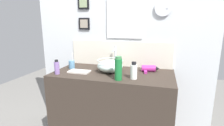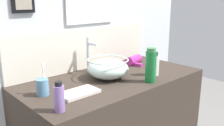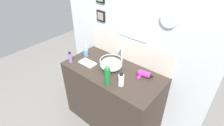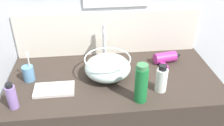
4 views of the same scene
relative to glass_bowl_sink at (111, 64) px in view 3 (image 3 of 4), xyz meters
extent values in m
plane|color=gray|center=(0.03, -0.01, -0.93)|extent=(6.00, 6.00, 0.00)
cube|color=#382D26|center=(0.03, -0.01, -0.50)|extent=(1.23, 0.61, 0.87)
cube|color=silver|center=(0.03, 0.32, 0.32)|extent=(2.10, 0.06, 2.50)
cube|color=silver|center=(0.03, 0.29, 0.08)|extent=(1.20, 0.02, 0.29)
cube|color=white|center=(0.09, 0.29, 0.51)|extent=(0.35, 0.01, 0.44)
cube|color=white|center=(0.09, 0.28, 0.51)|extent=(0.41, 0.01, 0.50)
cylinder|color=silver|center=(0.49, 0.27, 0.58)|extent=(0.17, 0.01, 0.17)
cylinder|color=silver|center=(0.54, 0.29, 0.58)|extent=(0.01, 0.06, 0.01)
cube|color=black|center=(-0.41, 0.28, 0.42)|extent=(0.13, 0.02, 0.14)
cube|color=gray|center=(-0.41, 0.27, 0.42)|extent=(0.10, 0.01, 0.10)
ellipsoid|color=silver|center=(0.00, 0.00, 0.00)|extent=(0.27, 0.27, 0.13)
torus|color=silver|center=(0.00, 0.00, 0.06)|extent=(0.27, 0.27, 0.01)
torus|color=#B2B7BC|center=(0.00, 0.00, -0.06)|extent=(0.10, 0.10, 0.01)
cylinder|color=silver|center=(0.00, 0.21, 0.04)|extent=(0.02, 0.02, 0.21)
cylinder|color=silver|center=(0.00, 0.16, 0.14)|extent=(0.02, 0.10, 0.02)
cylinder|color=silver|center=(0.00, 0.21, 0.16)|extent=(0.02, 0.02, 0.03)
cylinder|color=#B22D8C|center=(0.38, 0.13, -0.03)|extent=(0.15, 0.09, 0.07)
cone|color=black|center=(0.47, 0.14, -0.03)|extent=(0.05, 0.07, 0.06)
cube|color=#B22D8C|center=(0.36, 0.07, -0.06)|extent=(0.05, 0.09, 0.02)
cylinder|color=#598CB2|center=(-0.46, 0.02, -0.02)|extent=(0.07, 0.07, 0.09)
cylinder|color=white|center=(-0.44, 0.02, 0.02)|extent=(0.01, 0.01, 0.16)
cube|color=white|center=(-0.44, 0.02, 0.10)|extent=(0.01, 0.01, 0.02)
cylinder|color=#8C6BB2|center=(-0.49, -0.22, 0.00)|extent=(0.05, 0.05, 0.12)
cylinder|color=black|center=(-0.49, -0.22, 0.07)|extent=(0.03, 0.03, 0.02)
cylinder|color=white|center=(0.27, -0.16, 0.00)|extent=(0.06, 0.06, 0.13)
cylinder|color=black|center=(0.27, -0.16, 0.08)|extent=(0.04, 0.04, 0.03)
cylinder|color=#197233|center=(0.15, -0.23, 0.03)|extent=(0.07, 0.07, 0.19)
cylinder|color=#3F7F4C|center=(0.15, -0.23, 0.14)|extent=(0.06, 0.06, 0.02)
cube|color=silver|center=(-0.30, -0.10, -0.06)|extent=(0.22, 0.12, 0.02)
camera|label=1|loc=(0.51, -1.69, 0.43)|focal=28.00mm
camera|label=2|loc=(-1.03, -1.17, 0.45)|focal=40.00mm
camera|label=3|loc=(1.11, -1.32, 1.16)|focal=28.00mm
camera|label=4|loc=(-0.11, -1.22, 0.77)|focal=40.00mm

